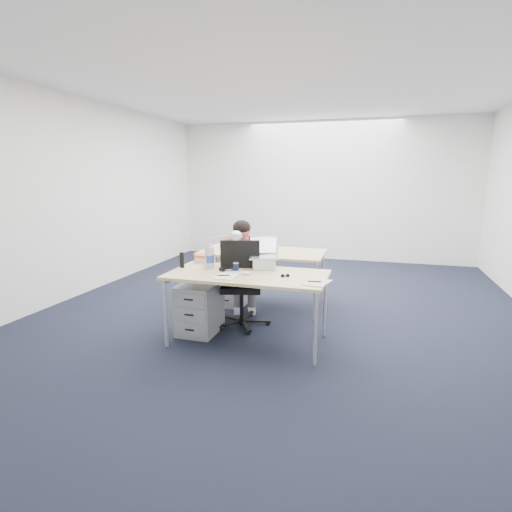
# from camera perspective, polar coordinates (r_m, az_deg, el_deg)

# --- Properties ---
(floor) EXTENTS (7.00, 7.00, 0.00)m
(floor) POSITION_cam_1_polar(r_m,az_deg,el_deg) (5.18, 3.89, -7.81)
(floor) COLOR black
(floor) RESTS_ON ground
(room) EXTENTS (6.02, 7.02, 2.80)m
(room) POSITION_cam_1_polar(r_m,az_deg,el_deg) (4.89, 4.17, 11.52)
(room) COLOR silver
(room) RESTS_ON ground
(desk_near) EXTENTS (1.60, 0.80, 0.73)m
(desk_near) POSITION_cam_1_polar(r_m,az_deg,el_deg) (4.05, -1.24, -3.14)
(desk_near) COLOR #D4BA7A
(desk_near) RESTS_ON ground
(desk_far) EXTENTS (1.60, 0.80, 0.73)m
(desk_far) POSITION_cam_1_polar(r_m,az_deg,el_deg) (5.24, 0.94, 0.19)
(desk_far) COLOR #D4BA7A
(desk_far) RESTS_ON ground
(office_chair) EXTENTS (0.79, 0.79, 1.03)m
(office_chair) POSITION_cam_1_polar(r_m,az_deg,el_deg) (4.58, -2.09, -6.51)
(office_chair) COLOR black
(office_chair) RESTS_ON ground
(seated_person) EXTENTS (0.46, 0.70, 1.21)m
(seated_person) POSITION_cam_1_polar(r_m,az_deg,el_deg) (4.66, -1.86, -2.13)
(seated_person) COLOR #BA1A34
(seated_person) RESTS_ON ground
(drawer_pedestal_near) EXTENTS (0.40, 0.50, 0.55)m
(drawer_pedestal_near) POSITION_cam_1_polar(r_m,az_deg,el_deg) (4.46, -8.07, -7.36)
(drawer_pedestal_near) COLOR #95969A
(drawer_pedestal_near) RESTS_ON ground
(drawer_pedestal_far) EXTENTS (0.40, 0.50, 0.55)m
(drawer_pedestal_far) POSITION_cam_1_polar(r_m,az_deg,el_deg) (5.39, -3.44, -3.95)
(drawer_pedestal_far) COLOR #95969A
(drawer_pedestal_far) RESTS_ON ground
(silver_laptop) EXTENTS (0.37, 0.33, 0.33)m
(silver_laptop) POSITION_cam_1_polar(r_m,az_deg,el_deg) (4.21, 1.12, 0.39)
(silver_laptop) COLOR silver
(silver_laptop) RESTS_ON desk_near
(wireless_keyboard) EXTENTS (0.29, 0.12, 0.01)m
(wireless_keyboard) POSITION_cam_1_polar(r_m,az_deg,el_deg) (4.06, -2.49, -2.33)
(wireless_keyboard) COLOR white
(wireless_keyboard) RESTS_ON desk_near
(computer_mouse) EXTENTS (0.06, 0.09, 0.03)m
(computer_mouse) POSITION_cam_1_polar(r_m,az_deg,el_deg) (3.98, -1.33, -2.48)
(computer_mouse) COLOR white
(computer_mouse) RESTS_ON desk_near
(headphones) EXTENTS (0.23, 0.19, 0.03)m
(headphones) POSITION_cam_1_polar(r_m,az_deg,el_deg) (4.15, -3.91, -1.91)
(headphones) COLOR black
(headphones) RESTS_ON desk_near
(can_koozie) EXTENTS (0.08, 0.08, 0.10)m
(can_koozie) POSITION_cam_1_polar(r_m,az_deg,el_deg) (4.10, -2.90, -1.57)
(can_koozie) COLOR #111B38
(can_koozie) RESTS_ON desk_near
(water_bottle) EXTENTS (0.11, 0.11, 0.26)m
(water_bottle) POSITION_cam_1_polar(r_m,az_deg,el_deg) (4.26, -6.55, -0.02)
(water_bottle) COLOR silver
(water_bottle) RESTS_ON desk_near
(bear_figurine) EXTENTS (0.09, 0.07, 0.15)m
(bear_figurine) POSITION_cam_1_polar(r_m,az_deg,el_deg) (4.30, -2.87, -0.62)
(bear_figurine) COLOR #2B721E
(bear_figurine) RESTS_ON desk_near
(book_stack) EXTENTS (0.23, 0.19, 0.09)m
(book_stack) POSITION_cam_1_polar(r_m,az_deg,el_deg) (4.56, -7.34, -0.38)
(book_stack) COLOR silver
(book_stack) RESTS_ON desk_near
(cordless_phone) EXTENTS (0.05, 0.04, 0.17)m
(cordless_phone) POSITION_cam_1_polar(r_m,az_deg,el_deg) (4.34, -10.53, -0.57)
(cordless_phone) COLOR black
(cordless_phone) RESTS_ON desk_near
(papers_left) EXTENTS (0.19, 0.27, 0.01)m
(papers_left) POSITION_cam_1_polar(r_m,az_deg,el_deg) (3.91, -4.39, -2.92)
(papers_left) COLOR #E3DC83
(papers_left) RESTS_ON desk_near
(papers_right) EXTENTS (0.24, 0.30, 0.01)m
(papers_right) POSITION_cam_1_polar(r_m,az_deg,el_deg) (3.71, 8.64, -3.78)
(papers_right) COLOR #E3DC83
(papers_right) RESTS_ON desk_near
(sunglasses) EXTENTS (0.10, 0.08, 0.02)m
(sunglasses) POSITION_cam_1_polar(r_m,az_deg,el_deg) (3.90, 4.20, -2.86)
(sunglasses) COLOR black
(sunglasses) RESTS_ON desk_near
(desk_lamp) EXTENTS (0.41, 0.24, 0.44)m
(desk_lamp) POSITION_cam_1_polar(r_m,az_deg,el_deg) (4.19, -5.59, 1.01)
(desk_lamp) COLOR silver
(desk_lamp) RESTS_ON desk_near
(dark_laptop) EXTENTS (0.34, 0.33, 0.24)m
(dark_laptop) POSITION_cam_1_polar(r_m,az_deg,el_deg) (4.95, -0.63, 1.51)
(dark_laptop) COLOR black
(dark_laptop) RESTS_ON desk_far
(far_cup) EXTENTS (0.07, 0.07, 0.10)m
(far_cup) POSITION_cam_1_polar(r_m,az_deg,el_deg) (5.18, 2.84, 1.16)
(far_cup) COLOR white
(far_cup) RESTS_ON desk_far
(far_papers) EXTENTS (0.25, 0.30, 0.01)m
(far_papers) POSITION_cam_1_polar(r_m,az_deg,el_deg) (5.55, -4.44, 1.32)
(far_papers) COLOR white
(far_papers) RESTS_ON desk_far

